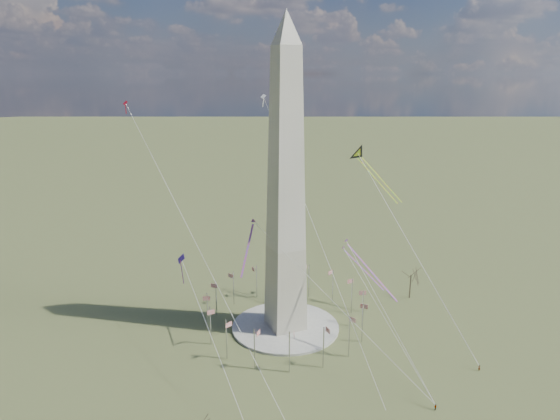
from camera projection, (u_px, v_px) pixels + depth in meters
name	position (u px, v px, depth m)	size (l,w,h in m)	color
ground	(285.00, 328.00, 168.36)	(2000.00, 2000.00, 0.00)	#4E572B
plaza	(285.00, 327.00, 168.26)	(36.00, 36.00, 0.80)	beige
washington_monument	(286.00, 189.00, 155.72)	(15.56, 15.56, 100.00)	#BEB39F
flagpole_ring	(285.00, 308.00, 166.45)	(54.40, 54.40, 13.00)	silver
tree_near	(411.00, 273.00, 188.09)	(8.10, 8.10, 14.18)	#4B3C2D
person_east	(479.00, 368.00, 143.72)	(0.69, 0.45, 1.90)	gray
person_centre	(435.00, 407.00, 126.83)	(1.01, 0.42, 1.72)	gray
kite_delta_black	(360.00, 156.00, 174.51)	(10.57, 21.73, 17.70)	black
kite_diamond_purple	(181.00, 262.00, 158.68)	(2.08, 3.39, 10.78)	navy
kite_streamer_left	(363.00, 262.00, 150.93)	(7.01, 20.33, 14.30)	red
kite_streamer_mid	(249.00, 241.00, 155.95)	(11.26, 16.35, 12.91)	red
kite_streamer_right	(358.00, 263.00, 181.31)	(8.37, 17.22, 12.57)	red
kite_small_red	(125.00, 104.00, 164.51)	(1.41, 1.61, 4.38)	red
kite_small_white	(263.00, 98.00, 189.06)	(1.78, 1.63, 4.93)	white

